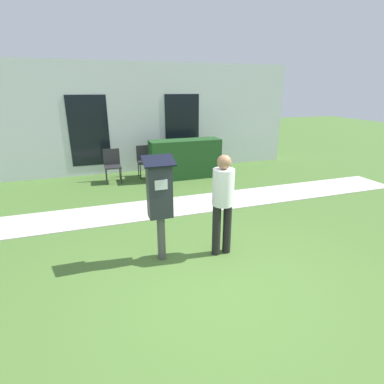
# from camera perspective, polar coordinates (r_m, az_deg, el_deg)

# --- Properties ---
(ground_plane) EXTENTS (40.00, 40.00, 0.00)m
(ground_plane) POSITION_cam_1_polar(r_m,az_deg,el_deg) (4.14, 4.91, -17.57)
(ground_plane) COLOR #476B2D
(sidewalk) EXTENTS (12.00, 1.10, 0.02)m
(sidewalk) POSITION_cam_1_polar(r_m,az_deg,el_deg) (6.56, -5.17, -2.96)
(sidewalk) COLOR beige
(sidewalk) RESTS_ON ground
(building_facade) EXTENTS (10.00, 0.26, 3.20)m
(building_facade) POSITION_cam_1_polar(r_m,az_deg,el_deg) (9.44, -10.51, 13.56)
(building_facade) COLOR silver
(building_facade) RESTS_ON ground
(parking_meter) EXTENTS (0.44, 0.31, 1.59)m
(parking_meter) POSITION_cam_1_polar(r_m,az_deg,el_deg) (4.29, -6.16, -0.77)
(parking_meter) COLOR #4C4C4C
(parking_meter) RESTS_ON ground
(person_standing) EXTENTS (0.32, 0.32, 1.58)m
(person_standing) POSITION_cam_1_polar(r_m,az_deg,el_deg) (4.48, 5.90, -1.11)
(person_standing) COLOR black
(person_standing) RESTS_ON ground
(outdoor_chair_left) EXTENTS (0.44, 0.44, 0.90)m
(outdoor_chair_left) POSITION_cam_1_polar(r_m,az_deg,el_deg) (8.54, -14.95, 5.39)
(outdoor_chair_left) COLOR #262628
(outdoor_chair_left) RESTS_ON ground
(outdoor_chair_middle) EXTENTS (0.44, 0.44, 0.90)m
(outdoor_chair_middle) POSITION_cam_1_polar(r_m,az_deg,el_deg) (8.89, -8.98, 6.32)
(outdoor_chair_middle) COLOR #262628
(outdoor_chair_middle) RESTS_ON ground
(hedge_row) EXTENTS (2.02, 0.60, 1.10)m
(hedge_row) POSITION_cam_1_polar(r_m,az_deg,el_deg) (8.63, -1.30, 6.32)
(hedge_row) COLOR #1E471E
(hedge_row) RESTS_ON ground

